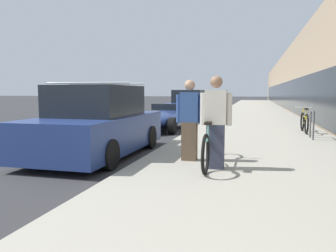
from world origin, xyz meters
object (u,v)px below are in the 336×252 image
at_px(person_rider, 216,122).
at_px(vintage_roadster_curbside, 161,119).
at_px(parked_sedan_far, 189,106).
at_px(person_bystander, 190,120).
at_px(parked_sedan_curbside, 98,124).
at_px(tandem_bicycle, 211,145).
at_px(bike_rack_hoop, 312,122).
at_px(cruiser_bike_nearest, 304,122).

height_order(person_rider, vintage_roadster_curbside, person_rider).
distance_m(vintage_roadster_curbside, parked_sedan_far, 5.97).
relative_size(person_bystander, parked_sedan_curbside, 0.39).
height_order(tandem_bicycle, vintage_roadster_curbside, vintage_roadster_curbside).
distance_m(bike_rack_hoop, vintage_roadster_curbside, 5.53).
xyz_separation_m(tandem_bicycle, person_rider, (0.11, -0.28, 0.47)).
distance_m(person_bystander, parked_sedan_far, 11.99).
relative_size(cruiser_bike_nearest, vintage_roadster_curbside, 0.43).
bearing_deg(tandem_bicycle, person_bystander, 147.72).
relative_size(person_bystander, bike_rack_hoop, 1.94).
bearing_deg(person_rider, tandem_bicycle, 110.79).
distance_m(tandem_bicycle, parked_sedan_far, 12.40).
distance_m(cruiser_bike_nearest, parked_sedan_curbside, 7.35).
bearing_deg(cruiser_bike_nearest, bike_rack_hoop, -90.36).
xyz_separation_m(tandem_bicycle, cruiser_bike_nearest, (2.47, 5.89, -0.01)).
bearing_deg(person_bystander, bike_rack_hoop, 53.47).
xyz_separation_m(person_rider, parked_sedan_far, (-2.90, 12.36, -0.23)).
bearing_deg(person_rider, bike_rack_hoop, 62.80).
relative_size(person_rider, parked_sedan_far, 0.37).
bearing_deg(vintage_roadster_curbside, cruiser_bike_nearest, -2.47).
relative_size(person_rider, bike_rack_hoop, 2.00).
distance_m(bike_rack_hoop, parked_sedan_far, 9.39).
bearing_deg(parked_sedan_far, bike_rack_hoop, -55.99).
distance_m(parked_sedan_curbside, parked_sedan_far, 11.32).
relative_size(cruiser_bike_nearest, parked_sedan_far, 0.36).
bearing_deg(vintage_roadster_curbside, bike_rack_hoop, -19.24).
relative_size(cruiser_bike_nearest, parked_sedan_curbside, 0.39).
xyz_separation_m(person_bystander, parked_sedan_curbside, (-2.29, 0.45, -0.19)).
bearing_deg(cruiser_bike_nearest, tandem_bicycle, -112.75).
xyz_separation_m(person_bystander, parked_sedan_far, (-2.30, 11.77, -0.20)).
bearing_deg(tandem_bicycle, parked_sedan_far, 103.01).
xyz_separation_m(person_rider, person_bystander, (-0.60, 0.59, -0.02)).
height_order(bike_rack_hoop, vintage_roadster_curbside, vintage_roadster_curbside).
height_order(person_bystander, vintage_roadster_curbside, person_bystander).
height_order(bike_rack_hoop, parked_sedan_curbside, parked_sedan_curbside).
relative_size(tandem_bicycle, parked_sedan_far, 0.50).
bearing_deg(cruiser_bike_nearest, parked_sedan_curbside, -135.63).
bearing_deg(person_bystander, vintage_roadster_curbside, 111.30).
height_order(cruiser_bike_nearest, vintage_roadster_curbside, vintage_roadster_curbside).
relative_size(person_bystander, vintage_roadster_curbside, 0.42).
distance_m(tandem_bicycle, cruiser_bike_nearest, 6.39).
height_order(cruiser_bike_nearest, parked_sedan_curbside, parked_sedan_curbside).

